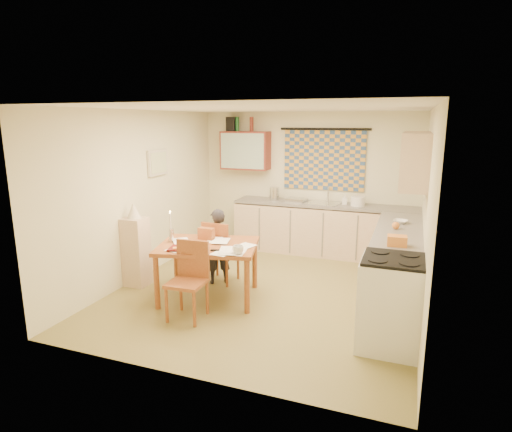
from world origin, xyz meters
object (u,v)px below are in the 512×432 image
at_px(stove, 391,303).
at_px(shelf_stand, 136,252).
at_px(counter_right, 396,271).
at_px(chair_far, 221,263).
at_px(counter_back, 326,230).
at_px(dining_table, 209,271).
at_px(person, 218,246).

bearing_deg(stove, shelf_stand, 171.15).
height_order(counter_right, chair_far, chair_far).
height_order(counter_back, shelf_stand, shelf_stand).
xyz_separation_m(counter_right, dining_table, (-2.36, -0.67, -0.07)).
bearing_deg(dining_table, chair_far, 84.75).
distance_m(counter_back, shelf_stand, 3.32).
height_order(chair_far, person, person).
xyz_separation_m(person, shelf_stand, (-1.07, -0.48, -0.06)).
relative_size(counter_right, chair_far, 3.17).
bearing_deg(counter_right, person, -176.95).
bearing_deg(shelf_stand, counter_right, 9.83).
relative_size(chair_far, shelf_stand, 0.93).
xyz_separation_m(counter_back, counter_right, (1.26, -1.80, -0.00)).
bearing_deg(shelf_stand, stove, -8.85).
relative_size(person, shelf_stand, 1.12).
height_order(dining_table, person, person).
height_order(counter_right, shelf_stand, shelf_stand).
height_order(counter_right, dining_table, counter_right).
height_order(counter_back, person, person).
bearing_deg(shelf_stand, person, 24.28).
bearing_deg(counter_back, person, -122.04).
bearing_deg(chair_far, counter_back, -118.51).
distance_m(counter_back, dining_table, 2.70).
bearing_deg(stove, chair_far, 155.98).
xyz_separation_m(counter_back, shelf_stand, (-2.28, -2.41, 0.05)).
bearing_deg(chair_far, person, 72.91).
distance_m(counter_back, person, 2.28).
bearing_deg(shelf_stand, counter_back, 46.67).
distance_m(counter_back, counter_right, 2.20).
distance_m(counter_right, shelf_stand, 3.59).
height_order(stove, person, person).
bearing_deg(counter_right, counter_back, 125.06).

